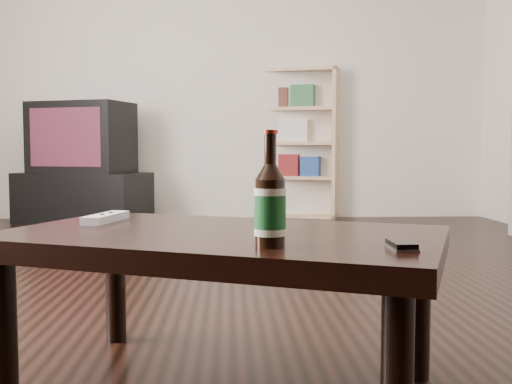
{
  "coord_description": "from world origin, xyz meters",
  "views": [
    {
      "loc": [
        0.19,
        -2.41,
        0.61
      ],
      "look_at": [
        0.24,
        -1.15,
        0.52
      ],
      "focal_mm": 42.0,
      "sensor_mm": 36.0,
      "label": 1
    }
  ],
  "objects_px": {
    "coffee_table": "(220,253)",
    "bookshelf": "(298,140)",
    "phone": "(402,245)",
    "tv": "(82,138)",
    "remote": "(106,218)",
    "beer_bottle": "(270,206)",
    "tv_stand": "(83,198)"
  },
  "relations": [
    {
      "from": "coffee_table",
      "to": "phone",
      "type": "height_order",
      "value": "phone"
    },
    {
      "from": "tv_stand",
      "to": "phone",
      "type": "distance_m",
      "value": 4.17
    },
    {
      "from": "tv",
      "to": "remote",
      "type": "relative_size",
      "value": 4.33
    },
    {
      "from": "tv",
      "to": "remote",
      "type": "bearing_deg",
      "value": -56.25
    },
    {
      "from": "coffee_table",
      "to": "beer_bottle",
      "type": "bearing_deg",
      "value": -65.81
    },
    {
      "from": "tv",
      "to": "remote",
      "type": "xyz_separation_m",
      "value": [
        0.87,
        -3.34,
        -0.3
      ]
    },
    {
      "from": "tv_stand",
      "to": "tv",
      "type": "xyz_separation_m",
      "value": [
        -0.0,
        -0.0,
        0.5
      ]
    },
    {
      "from": "beer_bottle",
      "to": "phone",
      "type": "height_order",
      "value": "beer_bottle"
    },
    {
      "from": "beer_bottle",
      "to": "tv",
      "type": "bearing_deg",
      "value": 109.03
    },
    {
      "from": "remote",
      "to": "tv_stand",
      "type": "bearing_deg",
      "value": 119.62
    },
    {
      "from": "coffee_table",
      "to": "beer_bottle",
      "type": "height_order",
      "value": "beer_bottle"
    },
    {
      "from": "tv",
      "to": "phone",
      "type": "distance_m",
      "value": 4.18
    },
    {
      "from": "tv",
      "to": "coffee_table",
      "type": "distance_m",
      "value": 3.78
    },
    {
      "from": "beer_bottle",
      "to": "phone",
      "type": "relative_size",
      "value": 2.64
    },
    {
      "from": "tv_stand",
      "to": "coffee_table",
      "type": "distance_m",
      "value": 3.77
    },
    {
      "from": "bookshelf",
      "to": "coffee_table",
      "type": "height_order",
      "value": "bookshelf"
    },
    {
      "from": "tv",
      "to": "beer_bottle",
      "type": "height_order",
      "value": "tv"
    },
    {
      "from": "coffee_table",
      "to": "bookshelf",
      "type": "bearing_deg",
      "value": 80.64
    },
    {
      "from": "tv_stand",
      "to": "bookshelf",
      "type": "height_order",
      "value": "bookshelf"
    },
    {
      "from": "beer_bottle",
      "to": "remote",
      "type": "bearing_deg",
      "value": 133.32
    },
    {
      "from": "phone",
      "to": "coffee_table",
      "type": "bearing_deg",
      "value": 143.17
    },
    {
      "from": "bookshelf",
      "to": "beer_bottle",
      "type": "height_order",
      "value": "bookshelf"
    },
    {
      "from": "tv",
      "to": "coffee_table",
      "type": "bearing_deg",
      "value": -52.22
    },
    {
      "from": "tv_stand",
      "to": "phone",
      "type": "bearing_deg",
      "value": -48.54
    },
    {
      "from": "coffee_table",
      "to": "phone",
      "type": "bearing_deg",
      "value": -36.85
    },
    {
      "from": "phone",
      "to": "bookshelf",
      "type": "bearing_deg",
      "value": 86.29
    },
    {
      "from": "bookshelf",
      "to": "remote",
      "type": "height_order",
      "value": "bookshelf"
    },
    {
      "from": "tv_stand",
      "to": "beer_bottle",
      "type": "distance_m",
      "value": 4.04
    },
    {
      "from": "tv_stand",
      "to": "bookshelf",
      "type": "bearing_deg",
      "value": 32.17
    },
    {
      "from": "coffee_table",
      "to": "remote",
      "type": "bearing_deg",
      "value": 145.94
    },
    {
      "from": "bookshelf",
      "to": "coffee_table",
      "type": "distance_m",
      "value": 4.07
    },
    {
      "from": "bookshelf",
      "to": "remote",
      "type": "relative_size",
      "value": 6.49
    }
  ]
}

